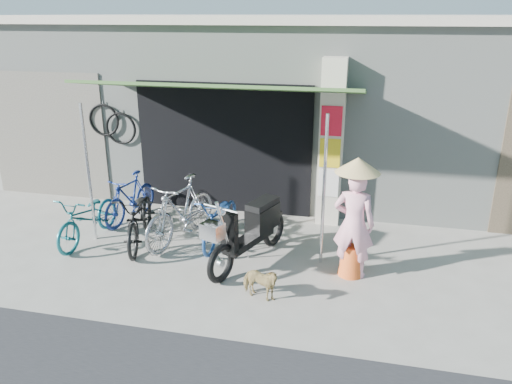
% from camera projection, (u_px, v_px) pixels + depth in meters
% --- Properties ---
extents(ground, '(80.00, 80.00, 0.00)m').
position_uv_depth(ground, '(254.00, 279.00, 7.35)').
color(ground, '#9D988E').
rests_on(ground, ground).
extents(bicycle_shop, '(12.30, 5.30, 3.66)m').
position_uv_depth(bicycle_shop, '(304.00, 100.00, 11.40)').
color(bicycle_shop, '#9EA39B').
rests_on(bicycle_shop, ground).
extents(shop_pillar, '(0.42, 0.44, 3.00)m').
position_uv_depth(shop_pillar, '(331.00, 144.00, 8.91)').
color(shop_pillar, beige).
rests_on(shop_pillar, ground).
extents(awning, '(4.60, 1.88, 2.72)m').
position_uv_depth(awning, '(223.00, 90.00, 8.19)').
color(awning, '#365B29').
rests_on(awning, ground).
extents(neighbour_left, '(2.60, 0.06, 2.60)m').
position_uv_depth(neighbour_left, '(48.00, 136.00, 10.34)').
color(neighbour_left, '#6B665B').
rests_on(neighbour_left, ground).
extents(bike_teal, '(0.69, 1.69, 0.87)m').
position_uv_depth(bike_teal, '(89.00, 217.00, 8.45)').
color(bike_teal, '#17626A').
rests_on(bike_teal, ground).
extents(bike_blue, '(0.69, 1.56, 0.91)m').
position_uv_depth(bike_blue, '(130.00, 198.00, 9.29)').
color(bike_blue, navy).
rests_on(bike_blue, ground).
extents(bike_black, '(1.06, 1.90, 0.95)m').
position_uv_depth(bike_black, '(140.00, 217.00, 8.35)').
color(bike_black, black).
rests_on(bike_black, ground).
extents(bike_silver, '(1.02, 1.95, 1.13)m').
position_uv_depth(bike_silver, '(181.00, 211.00, 8.39)').
color(bike_silver, '#B9B8BD').
rests_on(bike_silver, ground).
extents(bike_navy, '(0.63, 1.65, 0.85)m').
position_uv_depth(bike_navy, '(221.00, 219.00, 8.40)').
color(bike_navy, navy).
rests_on(bike_navy, ground).
extents(street_dog, '(0.63, 0.42, 0.49)m').
position_uv_depth(street_dog, '(260.00, 283.00, 6.77)').
color(street_dog, tan).
rests_on(street_dog, ground).
extents(moped, '(0.92, 1.98, 1.16)m').
position_uv_depth(moped, '(251.00, 230.00, 7.72)').
color(moped, black).
rests_on(moped, ground).
extents(nun, '(0.64, 0.64, 1.82)m').
position_uv_depth(nun, '(354.00, 219.00, 7.19)').
color(nun, '#F0A2B5').
rests_on(nun, ground).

